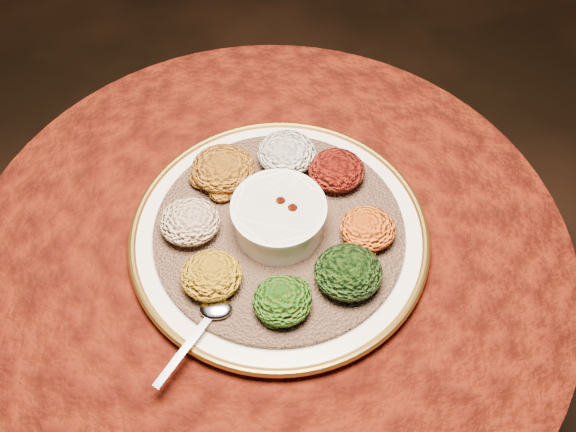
{
  "coord_description": "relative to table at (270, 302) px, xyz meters",
  "views": [
    {
      "loc": [
        0.02,
        -0.54,
        1.58
      ],
      "look_at": [
        0.03,
        0.04,
        0.76
      ],
      "focal_mm": 40.0,
      "sensor_mm": 36.0,
      "label": 1
    }
  ],
  "objects": [
    {
      "name": "table",
      "position": [
        0.0,
        0.0,
        0.0
      ],
      "size": [
        0.96,
        0.96,
        0.73
      ],
      "color": "black",
      "rests_on": "ground"
    },
    {
      "name": "platter",
      "position": [
        0.02,
        0.02,
        0.19
      ],
      "size": [
        0.58,
        0.58,
        0.02
      ],
      "rotation": [
        0.0,
        0.0,
        -0.38
      ],
      "color": "silver",
      "rests_on": "table"
    },
    {
      "name": "injera",
      "position": [
        0.02,
        0.02,
        0.2
      ],
      "size": [
        0.45,
        0.45,
        0.01
      ],
      "primitive_type": "cylinder",
      "rotation": [
        0.0,
        0.0,
        -0.16
      ],
      "color": "brown",
      "rests_on": "platter"
    },
    {
      "name": "stew_bowl",
      "position": [
        0.02,
        0.02,
        0.24
      ],
      "size": [
        0.14,
        0.14,
        0.06
      ],
      "color": "silver",
      "rests_on": "injera"
    },
    {
      "name": "spoon",
      "position": [
        -0.08,
        -0.13,
        0.21
      ],
      "size": [
        0.1,
        0.13,
        0.01
      ],
      "rotation": [
        0.0,
        0.0,
        -2.15
      ],
      "color": "silver",
      "rests_on": "injera"
    },
    {
      "name": "portion_ayib",
      "position": [
        0.03,
        0.15,
        0.23
      ],
      "size": [
        0.1,
        0.09,
        0.05
      ],
      "primitive_type": "ellipsoid",
      "color": "beige",
      "rests_on": "injera"
    },
    {
      "name": "portion_kitfo",
      "position": [
        0.11,
        0.11,
        0.23
      ],
      "size": [
        0.09,
        0.09,
        0.04
      ],
      "primitive_type": "ellipsoid",
      "color": "black",
      "rests_on": "injera"
    },
    {
      "name": "portion_tikil",
      "position": [
        0.15,
        0.0,
        0.23
      ],
      "size": [
        0.09,
        0.08,
        0.04
      ],
      "primitive_type": "ellipsoid",
      "color": "#A2690D",
      "rests_on": "injera"
    },
    {
      "name": "portion_gomen",
      "position": [
        0.12,
        -0.08,
        0.23
      ],
      "size": [
        0.1,
        0.09,
        0.05
      ],
      "primitive_type": "ellipsoid",
      "color": "black",
      "rests_on": "injera"
    },
    {
      "name": "portion_mixveg",
      "position": [
        0.02,
        -0.12,
        0.23
      ],
      "size": [
        0.08,
        0.08,
        0.04
      ],
      "primitive_type": "ellipsoid",
      "color": "#9A3609",
      "rests_on": "injera"
    },
    {
      "name": "portion_kik",
      "position": [
        -0.08,
        -0.08,
        0.23
      ],
      "size": [
        0.09,
        0.09,
        0.04
      ],
      "primitive_type": "ellipsoid",
      "color": "#A36C0E",
      "rests_on": "injera"
    },
    {
      "name": "portion_timatim",
      "position": [
        -0.12,
        0.02,
        0.23
      ],
      "size": [
        0.09,
        0.09,
        0.04
      ],
      "primitive_type": "ellipsoid",
      "color": "maroon",
      "rests_on": "injera"
    },
    {
      "name": "portion_shiro",
      "position": [
        -0.07,
        0.12,
        0.23
      ],
      "size": [
        0.1,
        0.1,
        0.05
      ],
      "primitive_type": "ellipsoid",
      "color": "#8B5110",
      "rests_on": "injera"
    }
  ]
}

